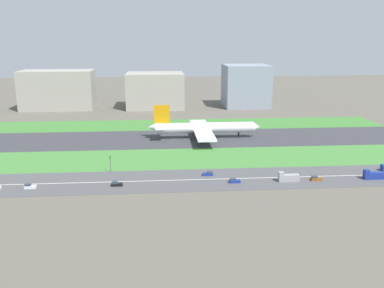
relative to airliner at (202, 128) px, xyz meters
The scene contains 19 objects.
ground_plane 17.41m from the airliner, behind, with size 800.00×800.00×0.00m, color #5B564C.
runway 17.39m from the airliner, behind, with size 280.00×46.00×0.10m, color #38383D.
grass_median_north 44.54m from the airliner, 111.63° to the left, with size 280.00×36.00×0.10m, color #3D7A33.
grass_median_south 44.54m from the airliner, 111.63° to the right, with size 280.00×36.00×0.10m, color #427F38.
highway 75.04m from the airliner, 102.55° to the right, with size 280.00×28.00×0.10m, color #4C4C4F.
highway_centerline 75.04m from the airliner, 102.55° to the right, with size 266.00×0.50×0.01m, color silver.
airliner is the anchor object (origin of this frame).
car_5 108.84m from the airliner, 134.15° to the right, with size 4.40×1.80×2.00m.
car_1 68.37m from the airliner, 93.99° to the right, with size 4.40×1.80×2.00m.
truck_0 100.18m from the airliner, 51.20° to the right, with size 8.40×2.50×4.00m.
truck_1 82.58m from the airliner, 71.09° to the right, with size 8.40×2.50×4.00m.
car_4 88.94m from the airliner, 118.53° to the right, with size 4.40×1.80×2.00m.
car_0 78.32m from the airliner, 86.61° to the right, with size 4.40×1.80×2.00m.
car_6 87.11m from the airliner, 63.77° to the right, with size 4.40×1.80×2.00m.
traffic_light 75.95m from the airliner, 127.78° to the right, with size 0.36×0.50×7.20m.
terminal_building 156.12m from the airliner, 132.99° to the left, with size 57.59×29.93×31.21m, color #9E998E.
hangar_building 117.53m from the airliner, 103.51° to the left, with size 46.50×37.56×28.67m, color #9E998E.
office_tower 124.47m from the airliner, 66.86° to the left, with size 36.68×35.81×34.76m, color gray.
fuel_tank_west 161.95m from the airliner, 100.96° to the left, with size 17.03×17.03×13.78m, color silver.
Camera 1 is at (-9.25, -236.84, 56.95)m, focal length 39.41 mm.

